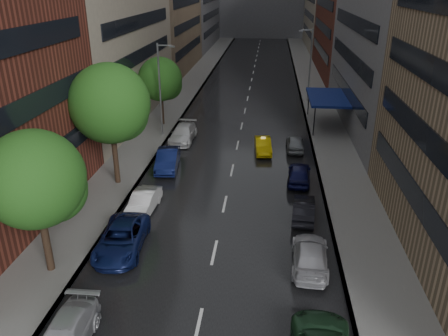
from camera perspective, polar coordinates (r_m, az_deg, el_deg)
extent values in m
cube|color=black|center=(62.96, 3.31, 9.95)|extent=(14.00, 140.00, 0.01)
cube|color=gray|center=(63.98, -4.90, 10.18)|extent=(4.00, 140.00, 0.15)
cube|color=gray|center=(63.19, 11.60, 9.63)|extent=(4.00, 140.00, 0.15)
cube|color=#937A5B|center=(77.34, -7.85, 20.52)|extent=(8.00, 28.00, 22.00)
cube|color=slate|center=(48.81, 21.65, 18.81)|extent=(8.00, 28.00, 24.00)
cylinder|color=#382619|center=(25.03, -22.30, -8.26)|extent=(0.40, 0.40, 4.41)
sphere|color=#1E5116|center=(23.56, -23.51, -1.36)|extent=(5.04, 5.04, 5.04)
cylinder|color=#382619|center=(33.99, -14.04, 1.91)|extent=(0.40, 0.40, 5.11)
sphere|color=#1E5116|center=(32.82, -14.70, 8.15)|extent=(5.85, 5.85, 5.85)
cylinder|color=#382619|center=(47.78, -8.13, 7.88)|extent=(0.40, 0.40, 4.02)
sphere|color=#1E5116|center=(47.08, -8.34, 11.41)|extent=(4.59, 4.59, 4.59)
imported|color=yellow|center=(40.11, 5.12, 2.96)|extent=(1.76, 4.13, 1.32)
imported|color=#0F1949|center=(26.39, -13.23, -8.95)|extent=(2.86, 5.59, 1.51)
imported|color=silver|center=(30.22, -10.49, -4.42)|extent=(1.69, 4.31, 1.40)
imported|color=#0F184A|center=(36.71, -7.38, 1.10)|extent=(2.19, 5.01, 1.60)
imported|color=silver|center=(42.98, -5.36, 4.51)|extent=(2.24, 5.30, 1.53)
imported|color=#AEADB3|center=(24.88, 11.16, -11.10)|extent=(2.23, 4.90, 1.39)
imported|color=black|center=(29.45, 10.38, -5.28)|extent=(1.74, 4.12, 1.32)
imported|color=#0D0E3C|center=(34.46, 9.80, -0.69)|extent=(2.08, 4.45, 1.47)
imported|color=gray|center=(41.03, 9.27, 3.23)|extent=(1.60, 3.96, 1.35)
cylinder|color=gray|center=(43.67, -8.36, 9.98)|extent=(0.18, 0.18, 9.00)
cube|color=gray|center=(42.59, -6.80, 15.47)|extent=(0.50, 0.22, 0.16)
cylinder|color=gray|center=(57.28, 11.17, 12.96)|extent=(0.18, 0.18, 9.00)
cube|color=gray|center=(56.60, 10.04, 17.22)|extent=(0.50, 0.22, 0.16)
cube|color=navy|center=(47.99, 13.38, 8.96)|extent=(4.00, 8.00, 0.25)
cylinder|color=black|center=(44.56, 11.70, 6.00)|extent=(0.12, 0.12, 3.00)
cylinder|color=black|center=(51.84, 10.99, 8.50)|extent=(0.12, 0.12, 3.00)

